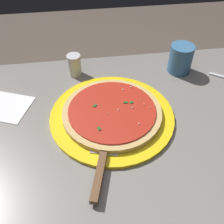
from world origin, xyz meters
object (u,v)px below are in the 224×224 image
Objects in this scene: cup_tall_drink at (181,59)px; napkin_folded_right at (3,106)px; pizza at (112,112)px; serving_plate at (112,116)px; pizza_server at (102,162)px; parmesan_shaker at (74,65)px.

napkin_folded_right is (-0.58, -0.10, -0.05)m from cup_tall_drink.
pizza is at bearing -143.66° from cup_tall_drink.
serving_plate is at bearing -143.66° from cup_tall_drink.
serving_plate is 0.33m from cup_tall_drink.
pizza_server is (-0.05, -0.16, 0.01)m from serving_plate.
pizza is (0.00, 0.00, 0.01)m from serving_plate.
serving_plate is 0.17m from pizza_server.
pizza is 0.17m from pizza_server.
pizza_server reaches higher than napkin_folded_right.
pizza_server is 0.37m from napkin_folded_right.
serving_plate is at bearing -153.48° from pizza.
pizza_server is 0.47m from cup_tall_drink.
parmesan_shaker is (0.22, 0.13, 0.04)m from napkin_folded_right.
pizza is at bearing -66.59° from parmesan_shaker.
cup_tall_drink is 0.59m from napkin_folded_right.
pizza is at bearing -15.69° from napkin_folded_right.
pizza is 0.33m from napkin_folded_right.
pizza is 3.81× the size of parmesan_shaker.
cup_tall_drink is at bearing 9.98° from napkin_folded_right.
pizza_server is 1.40× the size of napkin_folded_right.
pizza_server is 0.39m from parmesan_shaker.
cup_tall_drink is 1.31× the size of parmesan_shaker.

